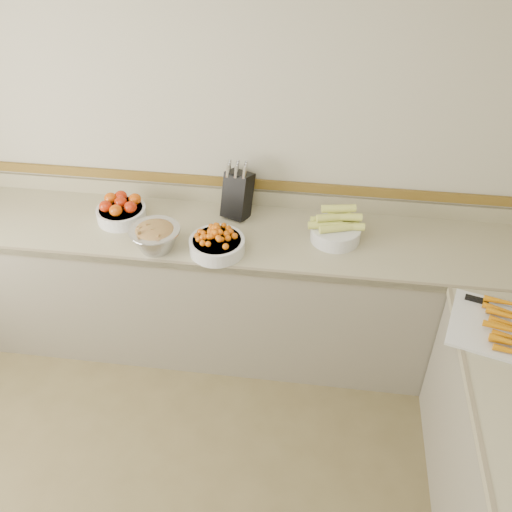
# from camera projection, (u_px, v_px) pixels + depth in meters

# --- Properties ---
(back_wall) EXTENTS (4.00, 0.00, 4.00)m
(back_wall) POSITION_uv_depth(u_px,v_px,m) (212.00, 143.00, 3.34)
(back_wall) COLOR #B0AA91
(back_wall) RESTS_ON ground_plane
(counter_back) EXTENTS (4.00, 0.65, 1.08)m
(counter_back) POSITION_uv_depth(u_px,v_px,m) (208.00, 287.00, 3.61)
(counter_back) COLOR gray
(counter_back) RESTS_ON ground_plane
(knife_block) EXTENTS (0.21, 0.22, 0.36)m
(knife_block) POSITION_uv_depth(u_px,v_px,m) (237.00, 194.00, 3.37)
(knife_block) COLOR black
(knife_block) RESTS_ON counter_back
(tomato_bowl) EXTENTS (0.29, 0.29, 0.14)m
(tomato_bowl) POSITION_uv_depth(u_px,v_px,m) (121.00, 210.00, 3.39)
(tomato_bowl) COLOR silver
(tomato_bowl) RESTS_ON counter_back
(cherry_tomato_bowl) EXTENTS (0.31, 0.31, 0.17)m
(cherry_tomato_bowl) POSITION_uv_depth(u_px,v_px,m) (217.00, 243.00, 3.14)
(cherry_tomato_bowl) COLOR silver
(cherry_tomato_bowl) RESTS_ON counter_back
(corn_bowl) EXTENTS (0.32, 0.29, 0.21)m
(corn_bowl) POSITION_uv_depth(u_px,v_px,m) (336.00, 229.00, 3.22)
(corn_bowl) COLOR silver
(corn_bowl) RESTS_ON counter_back
(rhubarb_bowl) EXTENTS (0.28, 0.28, 0.16)m
(rhubarb_bowl) POSITION_uv_depth(u_px,v_px,m) (155.00, 236.00, 3.14)
(rhubarb_bowl) COLOR #B2B2BA
(rhubarb_bowl) RESTS_ON counter_back
(cutting_board) EXTENTS (0.61, 0.53, 0.07)m
(cutting_board) POSITION_uv_depth(u_px,v_px,m) (508.00, 329.00, 2.67)
(cutting_board) COLOR beige
(cutting_board) RESTS_ON counter_right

